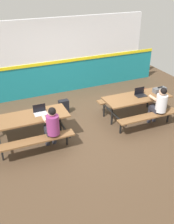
{
  "coord_description": "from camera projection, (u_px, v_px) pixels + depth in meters",
  "views": [
    {
      "loc": [
        -2.48,
        -5.71,
        3.89
      ],
      "look_at": [
        0.0,
        -0.13,
        0.55
      ],
      "focal_mm": 41.49,
      "sensor_mm": 36.0,
      "label": 1
    }
  ],
  "objects": [
    {
      "name": "student_nearer",
      "position": [
        52.0,
        125.0,
        6.09
      ],
      "size": [
        0.37,
        0.53,
        1.21
      ],
      "color": "#2D2D38",
      "rests_on": "ground"
    },
    {
      "name": "picnic_table_right",
      "position": [
        137.0,
        102.0,
        7.46
      ],
      "size": [
        1.95,
        1.58,
        0.74
      ],
      "color": "brown",
      "rests_on": "ground"
    },
    {
      "name": "laptop_dark",
      "position": [
        140.0,
        94.0,
        7.43
      ],
      "size": [
        0.32,
        0.23,
        0.22
      ],
      "color": "black",
      "rests_on": "picnic_table_right"
    },
    {
      "name": "laptop_silver",
      "position": [
        40.0,
        112.0,
        6.49
      ],
      "size": [
        0.32,
        0.23,
        0.22
      ],
      "color": "silver",
      "rests_on": "picnic_table_left"
    },
    {
      "name": "toolbox_grey",
      "position": [
        160.0,
        90.0,
        7.61
      ],
      "size": [
        0.4,
        0.18,
        0.18
      ],
      "color": "#595B60",
      "rests_on": "picnic_table_right"
    },
    {
      "name": "tote_bag_bright",
      "position": [
        146.0,
        96.0,
        8.69
      ],
      "size": [
        0.34,
        0.21,
        0.43
      ],
      "color": "maroon",
      "rests_on": "ground"
    },
    {
      "name": "accent_backdrop",
      "position": [
        55.0,
        59.0,
        8.82
      ],
      "size": [
        8.0,
        0.14,
        2.6
      ],
      "color": "teal",
      "rests_on": "ground"
    },
    {
      "name": "backpack_dark",
      "position": [
        64.0,
        107.0,
        7.96
      ],
      "size": [
        0.3,
        0.22,
        0.44
      ],
      "color": "black",
      "rests_on": "ground"
    },
    {
      "name": "student_further",
      "position": [
        159.0,
        104.0,
        7.07
      ],
      "size": [
        0.37,
        0.53,
        1.21
      ],
      "color": "#2D2D38",
      "rests_on": "ground"
    },
    {
      "name": "ground_plane",
      "position": [
        85.0,
        127.0,
        7.34
      ],
      "size": [
        10.0,
        10.0,
        0.02
      ],
      "primitive_type": "cube",
      "color": "#4C3826"
    },
    {
      "name": "picnic_table_left",
      "position": [
        30.0,
        122.0,
        6.46
      ],
      "size": [
        1.95,
        1.58,
        0.74
      ],
      "color": "brown",
      "rests_on": "ground"
    }
  ]
}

